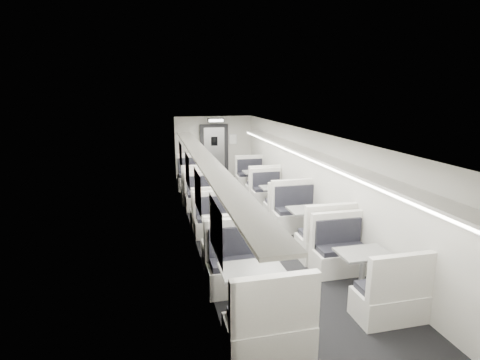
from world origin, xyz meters
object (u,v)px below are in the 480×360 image
booth_right_b (275,198)px  booth_right_c (309,225)px  booth_left_b (206,204)px  vestibule_door (214,151)px  booth_left_c (220,232)px  booth_right_d (362,272)px  booth_left_a (197,183)px  booth_right_a (256,182)px  exit_sign (216,120)px  passenger (208,181)px  booth_left_d (252,292)px

booth_right_b → booth_right_c: (0.00, -2.45, 0.06)m
booth_left_b → vestibule_door: vestibule_door is taller
booth_left_c → booth_right_d: size_ratio=0.92×
vestibule_door → booth_right_b: bearing=-77.4°
booth_left_a → booth_right_d: 6.99m
booth_right_a → exit_sign: 2.97m
passenger → exit_sign: (0.76, 2.97, 1.58)m
booth_left_c → booth_right_c: 2.01m
booth_right_c → vestibule_door: (-1.00, 6.94, 0.63)m
booth_right_b → booth_right_c: booth_right_c is taller
booth_left_a → booth_right_c: 4.90m
exit_sign → passenger: bearing=-104.4°
booth_left_a → booth_left_c: 4.26m
booth_right_d → vestibule_door: vestibule_door is taller
booth_left_c → booth_right_a: booth_right_a is taller
passenger → booth_left_a: bearing=119.4°
vestibule_door → exit_sign: (0.00, -0.49, 1.24)m
booth_right_c → passenger: passenger is taller
booth_left_c → booth_right_d: (2.00, -2.44, 0.03)m
booth_right_a → booth_right_c: 4.41m
booth_left_a → vestibule_door: 2.73m
booth_right_c → exit_sign: (-1.00, 6.45, 1.87)m
booth_right_c → exit_sign: 6.79m
vestibule_door → exit_sign: 1.33m
booth_left_b → exit_sign: 4.70m
vestibule_door → booth_left_b: bearing=-102.1°
booth_right_d → exit_sign: size_ratio=3.40×
booth_right_b → booth_right_c: 2.45m
booth_left_b → booth_right_a: size_ratio=0.97×
booth_left_a → booth_right_c: (2.00, -4.48, -0.00)m
passenger → booth_right_b: bearing=-14.4°
booth_left_d → booth_right_d: 2.02m
booth_right_a → booth_right_c: bearing=-90.0°
booth_right_c → booth_right_d: booth_right_c is taller
booth_right_c → passenger: size_ratio=1.62×
booth_right_a → booth_right_d: 6.63m
booth_left_c → booth_left_d: size_ratio=0.85×
booth_left_c → passenger: size_ratio=1.38×
booth_right_b → exit_sign: bearing=104.0°
booth_right_c → booth_right_d: (0.00, -2.22, -0.03)m
booth_left_b → exit_sign: (1.00, 4.17, 1.92)m
booth_left_a → passenger: bearing=-76.5°
booth_right_b → booth_right_d: (0.00, -4.67, 0.03)m
booth_left_c → passenger: 3.30m
booth_left_c → booth_right_b: booth_right_b is taller
booth_right_b → booth_right_d: size_ratio=0.93×
booth_right_b → booth_right_d: booth_right_d is taller
booth_right_b → vestibule_door: (-1.00, 4.49, 0.69)m
vestibule_door → booth_right_c: bearing=-81.8°
booth_left_b → booth_right_a: 2.92m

